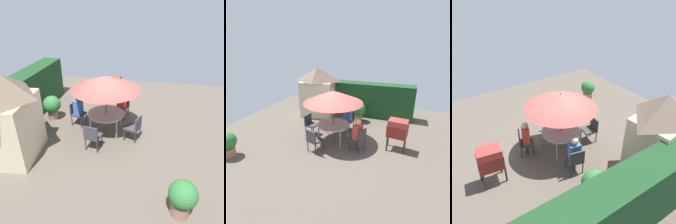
% 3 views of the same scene
% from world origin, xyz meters
% --- Properties ---
extents(ground_plane, '(11.00, 11.00, 0.00)m').
position_xyz_m(ground_plane, '(0.00, 0.00, 0.00)').
color(ground_plane, brown).
extents(hedge_backdrop, '(5.94, 0.83, 1.78)m').
position_xyz_m(hedge_backdrop, '(0.00, 3.50, 0.89)').
color(hedge_backdrop, '#193D1E').
rests_on(hedge_backdrop, ground).
extents(garden_shed, '(1.92, 1.51, 2.61)m').
position_xyz_m(garden_shed, '(-1.94, 2.58, 1.33)').
color(garden_shed, '#C6B793').
rests_on(garden_shed, ground).
extents(patio_table, '(1.31, 1.31, 0.73)m').
position_xyz_m(patio_table, '(-0.10, 0.17, 0.68)').
color(patio_table, '#B2ADA3').
rests_on(patio_table, ground).
extents(patio_umbrella, '(2.31, 2.31, 2.18)m').
position_xyz_m(patio_umbrella, '(-0.10, 0.17, 1.88)').
color(patio_umbrella, '#4C4C51').
rests_on(patio_umbrella, ground).
extents(bbq_grill, '(0.77, 0.60, 1.20)m').
position_xyz_m(bbq_grill, '(2.37, 0.33, 0.85)').
color(bbq_grill, maroon).
rests_on(bbq_grill, ground).
extents(chair_near_shed, '(0.59, 0.59, 0.90)m').
position_xyz_m(chair_near_shed, '(1.09, -0.25, 0.52)').
color(chair_near_shed, '#38383D').
rests_on(chair_near_shed, ground).
extents(chair_far_side, '(0.55, 0.55, 0.90)m').
position_xyz_m(chair_far_side, '(0.17, 1.38, 0.52)').
color(chair_far_side, '#38383D').
rests_on(chair_far_side, ground).
extents(chair_toward_hedge, '(0.53, 0.53, 0.90)m').
position_xyz_m(chair_toward_hedge, '(-1.25, 0.36, 0.52)').
color(chair_toward_hedge, '#38383D').
rests_on(chair_toward_hedge, ground).
extents(chair_toward_house, '(0.59, 0.59, 0.90)m').
position_xyz_m(chair_toward_house, '(-0.46, -0.89, 0.52)').
color(chair_toward_house, '#38383D').
rests_on(chair_toward_house, ground).
extents(potted_plant_by_shed, '(0.69, 0.69, 0.99)m').
position_xyz_m(potted_plant_by_shed, '(0.37, 2.46, 0.58)').
color(potted_plant_by_shed, '#936651').
rests_on(potted_plant_by_shed, ground).
extents(potted_plant_by_grill, '(0.64, 0.64, 0.93)m').
position_xyz_m(potted_plant_by_grill, '(-3.16, -2.20, 0.53)').
color(potted_plant_by_grill, '#936651').
rests_on(potted_plant_by_grill, ground).
extents(person_in_red, '(0.34, 0.40, 1.26)m').
position_xyz_m(person_in_red, '(1.01, -0.22, 0.78)').
color(person_in_red, '#CC3D33').
rests_on(person_in_red, ground).
extents(person_in_blue, '(0.38, 0.31, 1.26)m').
position_xyz_m(person_in_blue, '(0.15, 1.29, 0.78)').
color(person_in_blue, '#3866B2').
rests_on(person_in_blue, ground).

